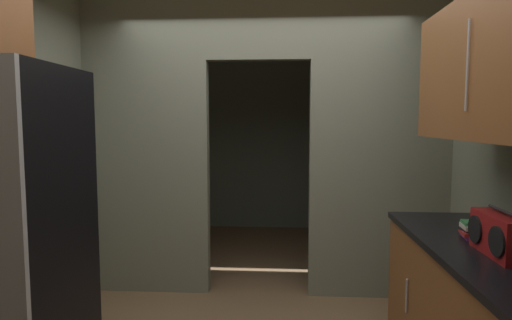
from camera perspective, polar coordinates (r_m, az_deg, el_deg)
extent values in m
cube|color=gray|center=(4.09, -14.27, 1.98)|extent=(1.14, 0.12, 2.76)
cube|color=gray|center=(3.98, 16.05, 1.85)|extent=(1.23, 0.12, 2.76)
cube|color=gray|center=(3.98, 0.34, 17.53)|extent=(0.93, 0.12, 0.62)
cube|color=gray|center=(6.42, 2.13, 3.23)|extent=(3.30, 0.10, 2.76)
cube|color=gray|center=(5.46, -15.35, 2.71)|extent=(0.10, 2.53, 2.76)
cube|color=gray|center=(5.34, 19.14, 2.56)|extent=(0.10, 2.53, 2.76)
cube|color=black|center=(2.66, 29.11, -10.66)|extent=(0.68, 1.83, 0.04)
cylinder|color=#B7BABC|center=(3.03, 19.38, -16.64)|extent=(0.01, 0.01, 0.22)
cube|color=brown|center=(2.58, 30.09, 10.87)|extent=(0.34, 1.65, 0.78)
cylinder|color=#B7BABC|center=(2.51, 26.28, 11.22)|extent=(0.01, 0.01, 0.47)
cube|color=maroon|center=(2.51, 29.81, -8.68)|extent=(0.15, 0.39, 0.21)
cylinder|color=#262626|center=(2.48, 29.94, -5.88)|extent=(0.02, 0.27, 0.02)
cylinder|color=black|center=(2.37, 29.32, -9.43)|extent=(0.01, 0.15, 0.15)
cylinder|color=black|center=(2.58, 27.07, -8.19)|extent=(0.01, 0.15, 0.15)
cube|color=#8C3893|center=(2.82, 26.87, -9.05)|extent=(0.13, 0.17, 0.02)
cube|color=red|center=(2.81, 26.67, -8.69)|extent=(0.13, 0.17, 0.02)
cube|color=black|center=(2.81, 26.91, -8.32)|extent=(0.13, 0.15, 0.02)
cube|color=beige|center=(2.81, 26.98, -7.94)|extent=(0.14, 0.15, 0.02)
cube|color=#388C47|center=(2.81, 26.89, -7.48)|extent=(0.13, 0.13, 0.02)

